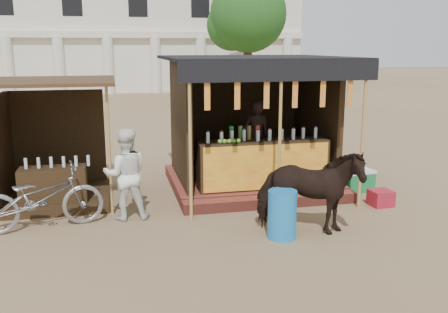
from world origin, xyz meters
TOP-DOWN VIEW (x-y plane):
  - ground at (0.00, 0.00)m, footprint 120.00×120.00m
  - main_stall at (1.01, 3.36)m, footprint 3.60×3.61m
  - secondary_stall at (-3.17, 3.24)m, footprint 2.40×2.40m
  - cow at (1.14, 0.48)m, footprint 1.83×1.28m
  - motorbike at (-3.09, 1.66)m, footprint 2.13×1.10m
  - bystander at (-1.69, 1.87)m, footprint 0.79×0.62m
  - blue_barrel at (0.67, 0.41)m, footprint 0.54×0.54m
  - red_crate at (3.06, 1.55)m, footprint 0.43×0.40m
  - cooler at (3.08, 2.55)m, footprint 0.70×0.53m
  - background_building at (-2.00, 29.94)m, footprint 26.00×7.45m
  - tree at (5.81, 22.14)m, footprint 4.50×4.40m

SIDE VIEW (x-z plane):
  - ground at x=0.00m, z-range 0.00..0.00m
  - red_crate at x=3.06m, z-range 0.00..0.30m
  - cooler at x=3.08m, z-range 0.00..0.46m
  - blue_barrel at x=0.67m, z-range 0.00..0.77m
  - motorbike at x=-3.09m, z-range 0.00..1.07m
  - cow at x=1.14m, z-range 0.00..1.41m
  - bystander at x=-1.69m, z-range 0.00..1.61m
  - secondary_stall at x=-3.17m, z-range -0.34..2.04m
  - main_stall at x=1.01m, z-range -0.37..2.41m
  - background_building at x=-2.00m, z-range -0.11..8.07m
  - tree at x=5.81m, z-range 1.13..8.13m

